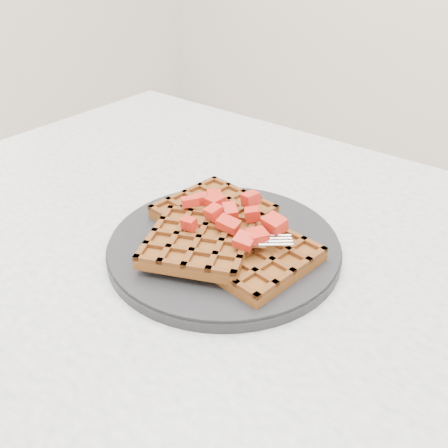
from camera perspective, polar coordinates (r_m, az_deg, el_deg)
name	(u,v)px	position (r m, az deg, el deg)	size (l,w,h in m)	color
table	(263,342)	(0.66, 4.43, -13.26)	(1.20, 0.80, 0.75)	silver
plate	(224,246)	(0.61, 0.00, -2.54)	(0.28, 0.28, 0.02)	black
waffles	(222,234)	(0.60, -0.22, -1.19)	(0.23, 0.22, 0.03)	brown
strawberry_pile	(224,214)	(0.58, 0.00, 1.16)	(0.15, 0.15, 0.02)	#A50900
fork	(228,256)	(0.57, 0.45, -3.68)	(0.02, 0.18, 0.02)	silver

